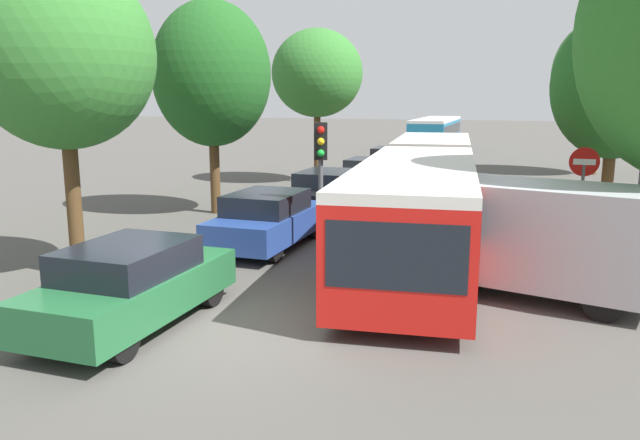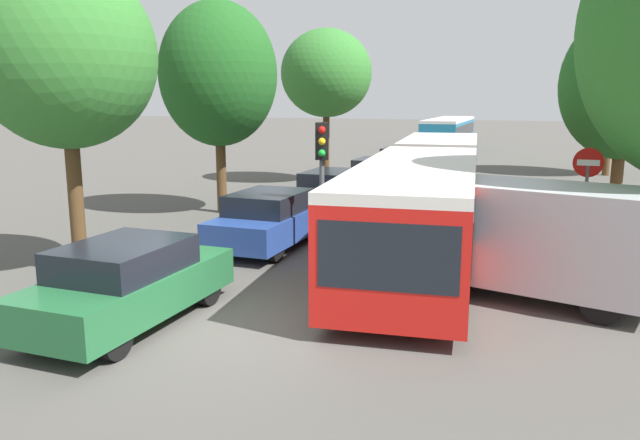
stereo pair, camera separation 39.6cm
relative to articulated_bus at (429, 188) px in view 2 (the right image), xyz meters
name	(u,v)px [view 2 (the right image)]	position (x,y,z in m)	size (l,w,h in m)	color
ground_plane	(230,329)	(-1.94, -8.41, -1.46)	(200.00, 200.00, 0.00)	#4F4C47
articulated_bus	(429,188)	(0.00, 0.00, 0.00)	(4.28, 17.21, 2.53)	red
city_bus_rear	(449,132)	(-3.82, 29.67, -0.08)	(2.53, 11.12, 2.39)	teal
queued_car_green	(128,283)	(-3.76, -8.78, -0.70)	(1.91, 4.37, 1.51)	#236638
queued_car_blue	(270,219)	(-3.77, -2.62, -0.69)	(1.93, 4.40, 1.52)	#284799
queued_car_black	(333,192)	(-3.71, 2.47, -0.69)	(1.93, 4.41, 1.52)	black
queued_car_tan	(376,174)	(-3.78, 8.42, -0.76)	(1.76, 4.01, 1.39)	tan
queued_car_red	(401,161)	(-3.89, 13.82, -0.73)	(1.83, 4.18, 1.44)	#B21E19
white_van	(537,238)	(3.03, -4.72, -0.22)	(5.33, 3.16, 2.31)	#B7BABF
traffic_light	(322,160)	(-2.05, -3.32, 1.04)	(0.38, 0.40, 3.40)	#56595E
no_entry_sign	(586,187)	(4.05, -1.53, 0.42)	(0.70, 0.08, 2.82)	#56595E
tree_left_near	(65,55)	(-6.82, -6.46, 3.43)	(3.92, 3.92, 6.94)	#51381E
tree_left_mid	(218,74)	(-7.51, 1.53, 3.28)	(3.99, 3.99, 7.19)	#51381E
tree_left_far	(326,73)	(-6.61, 9.99, 3.58)	(4.17, 4.17, 7.05)	#51381E
tree_right_mid	(625,85)	(5.32, 4.67, 2.90)	(4.03, 4.03, 6.75)	#51381E
tree_right_far	(615,77)	(6.12, 17.56, 3.48)	(4.78, 4.78, 7.91)	#51381E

